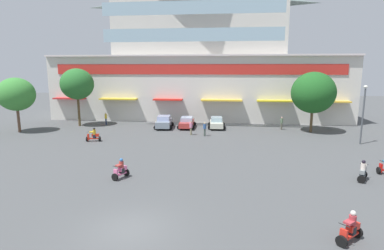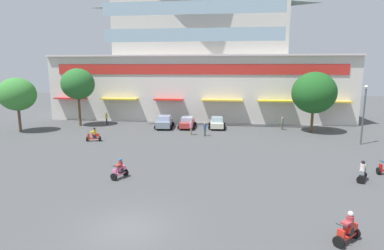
{
  "view_description": "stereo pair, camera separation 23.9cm",
  "coord_description": "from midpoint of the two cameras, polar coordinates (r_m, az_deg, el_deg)",
  "views": [
    {
      "loc": [
        4.68,
        -13.7,
        7.83
      ],
      "look_at": [
        0.84,
        18.74,
        1.76
      ],
      "focal_mm": 29.31,
      "sensor_mm": 36.0,
      "label": 1
    },
    {
      "loc": [
        4.92,
        -13.67,
        7.83
      ],
      "look_at": [
        0.84,
        18.74,
        1.76
      ],
      "focal_mm": 29.31,
      "sensor_mm": 36.0,
      "label": 2
    }
  ],
  "objects": [
    {
      "name": "streetlamp_near",
      "position": [
        35.99,
        28.57,
        2.44
      ],
      "size": [
        0.4,
        0.4,
        6.03
      ],
      "color": "#474C51",
      "rests_on": "ground"
    },
    {
      "name": "pedestrian_3",
      "position": [
        44.44,
        -15.55,
        1.25
      ],
      "size": [
        0.36,
        0.36,
        1.66
      ],
      "color": "#1E2C49",
      "rests_on": "ground"
    },
    {
      "name": "scooter_rider_2",
      "position": [
        25.0,
        28.41,
        -7.52
      ],
      "size": [
        1.1,
        1.48,
        1.51
      ],
      "color": "black",
      "rests_on": "ground"
    },
    {
      "name": "scooter_rider_0",
      "position": [
        35.0,
        -17.67,
        -1.88
      ],
      "size": [
        1.53,
        0.73,
        1.5
      ],
      "color": "black",
      "rests_on": "ground"
    },
    {
      "name": "parked_car_2",
      "position": [
        40.59,
        4.31,
        0.43
      ],
      "size": [
        2.38,
        3.97,
        1.46
      ],
      "color": "beige",
      "rests_on": "ground"
    },
    {
      "name": "parked_car_1",
      "position": [
        40.73,
        -1.12,
        0.48
      ],
      "size": [
        2.35,
        4.14,
        1.42
      ],
      "color": "#AA3330",
      "rests_on": "ground"
    },
    {
      "name": "plaza_tree_1",
      "position": [
        40.14,
        21.05,
        5.51
      ],
      "size": [
        5.16,
        5.14,
        7.27
      ],
      "color": "brown",
      "rests_on": "ground"
    },
    {
      "name": "scooter_rider_4",
      "position": [
        23.09,
        -13.14,
        -8.0
      ],
      "size": [
        1.0,
        1.4,
        1.45
      ],
      "color": "black",
      "rests_on": "ground"
    },
    {
      "name": "plaza_tree_0",
      "position": [
        43.11,
        -29.52,
        4.87
      ],
      "size": [
        4.48,
        4.0,
        6.59
      ],
      "color": "brown",
      "rests_on": "ground"
    },
    {
      "name": "pedestrian_2",
      "position": [
        41.08,
        15.84,
        0.47
      ],
      "size": [
        0.42,
        0.42,
        1.64
      ],
      "color": "#534F42",
      "rests_on": "ground"
    },
    {
      "name": "plaza_tree_2",
      "position": [
        44.26,
        -20.33,
        6.98
      ],
      "size": [
        4.37,
        4.08,
        7.64
      ],
      "color": "brown",
      "rests_on": "ground"
    },
    {
      "name": "pedestrian_0",
      "position": [
        36.4,
        -0.37,
        -0.35
      ],
      "size": [
        0.51,
        0.51,
        1.68
      ],
      "color": "#797359",
      "rests_on": "ground"
    },
    {
      "name": "parked_car_0",
      "position": [
        40.71,
        -5.29,
        0.55
      ],
      "size": [
        2.63,
        4.11,
        1.61
      ],
      "color": "gray",
      "rests_on": "ground"
    },
    {
      "name": "pedestrian_1",
      "position": [
        35.84,
        2.13,
        -0.61
      ],
      "size": [
        0.45,
        0.45,
        1.6
      ],
      "color": "#414D46",
      "rests_on": "ground"
    },
    {
      "name": "ground_plane",
      "position": [
        28.23,
        -3.32,
        -5.59
      ],
      "size": [
        128.0,
        128.0,
        0.0
      ],
      "primitive_type": "plane",
      "color": "#484B4C"
    },
    {
      "name": "scooter_rider_1",
      "position": [
        16.48,
        26.5,
        -16.64
      ],
      "size": [
        1.45,
        1.4,
        1.49
      ],
      "color": "black",
      "rests_on": "ground"
    },
    {
      "name": "colonial_building",
      "position": [
        50.35,
        1.31,
        11.1
      ],
      "size": [
        43.79,
        17.64,
        19.82
      ],
      "color": "silver",
      "rests_on": "ground"
    }
  ]
}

